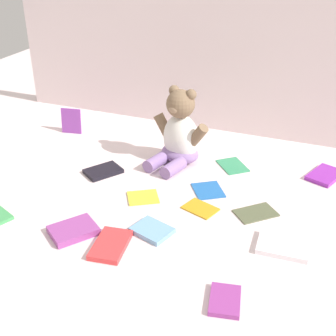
% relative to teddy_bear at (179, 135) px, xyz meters
% --- Properties ---
extents(ground_plane, '(3.20, 3.20, 0.00)m').
position_rel_teddy_bear_xyz_m(ground_plane, '(0.07, -0.13, -0.10)').
color(ground_plane, silver).
extents(backdrop_drape, '(1.84, 0.03, 0.55)m').
position_rel_teddy_bear_xyz_m(backdrop_drape, '(0.07, 0.34, 0.17)').
color(backdrop_drape, silver).
rests_on(backdrop_drape, ground_plane).
extents(teddy_bear, '(0.23, 0.22, 0.27)m').
position_rel_teddy_bear_xyz_m(teddy_bear, '(0.00, 0.00, 0.00)').
color(teddy_bear, white).
rests_on(teddy_bear, ground_plane).
extents(book_case_0, '(0.14, 0.14, 0.01)m').
position_rel_teddy_bear_xyz_m(book_case_0, '(0.19, 0.03, -0.10)').
color(book_case_0, '#308E5D').
rests_on(book_case_0, ground_plane).
extents(book_case_1, '(0.15, 0.16, 0.02)m').
position_rel_teddy_bear_xyz_m(book_case_1, '(-0.12, -0.51, -0.09)').
color(book_case_1, '#963F8E').
rests_on(book_case_1, ground_plane).
extents(book_case_2, '(0.12, 0.11, 0.01)m').
position_rel_teddy_bear_xyz_m(book_case_2, '(0.08, -0.43, -0.10)').
color(book_case_2, '#71A4CD').
rests_on(book_case_2, ground_plane).
extents(book_case_3, '(0.14, 0.11, 0.01)m').
position_rel_teddy_bear_xyz_m(book_case_3, '(0.43, -0.36, -0.09)').
color(book_case_3, white).
rests_on(book_case_3, ground_plane).
extents(book_case_4, '(0.13, 0.13, 0.01)m').
position_rel_teddy_bear_xyz_m(book_case_4, '(0.16, -0.16, -0.10)').
color(book_case_4, '#1F60B0').
rests_on(book_case_4, ground_plane).
extents(book_case_5, '(0.10, 0.14, 0.02)m').
position_rel_teddy_bear_xyz_m(book_case_5, '(0.00, -0.53, -0.09)').
color(book_case_5, red).
rests_on(book_case_5, ground_plane).
extents(book_case_6, '(0.12, 0.12, 0.01)m').
position_rel_teddy_bear_xyz_m(book_case_6, '(-0.02, -0.27, -0.10)').
color(book_case_6, yellow).
rests_on(book_case_6, ground_plane).
extents(book_case_7, '(0.12, 0.10, 0.01)m').
position_rel_teddy_bear_xyz_m(book_case_7, '(0.17, -0.27, -0.10)').
color(book_case_7, orange).
rests_on(book_case_7, ground_plane).
extents(book_case_8, '(0.14, 0.14, 0.01)m').
position_rel_teddy_bear_xyz_m(book_case_8, '(0.33, -0.23, -0.10)').
color(book_case_8, '#50573B').
rests_on(book_case_8, ground_plane).
extents(book_case_9, '(0.13, 0.14, 0.01)m').
position_rel_teddy_bear_xyz_m(book_case_9, '(-0.21, -0.18, -0.10)').
color(book_case_9, black).
rests_on(book_case_9, ground_plane).
extents(book_case_10, '(0.09, 0.11, 0.01)m').
position_rel_teddy_bear_xyz_m(book_case_10, '(0.34, -0.61, -0.10)').
color(book_case_10, '#93368A').
rests_on(book_case_10, ground_plane).
extents(book_case_11, '(0.08, 0.03, 0.10)m').
position_rel_teddy_bear_xyz_m(book_case_11, '(-0.50, 0.08, -0.05)').
color(book_case_11, purple).
rests_on(book_case_11, ground_plane).
extents(book_case_12, '(0.13, 0.15, 0.01)m').
position_rel_teddy_bear_xyz_m(book_case_12, '(0.50, 0.08, -0.10)').
color(book_case_12, purple).
rests_on(book_case_12, ground_plane).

